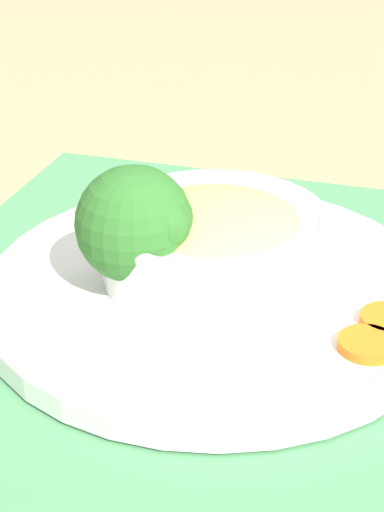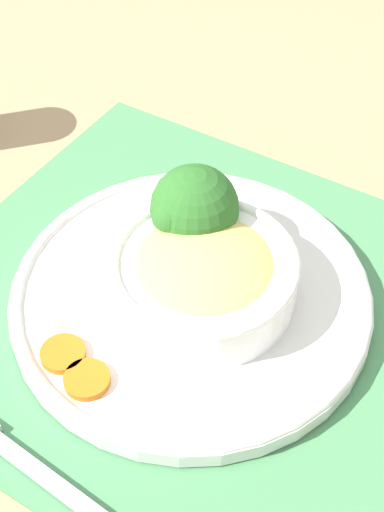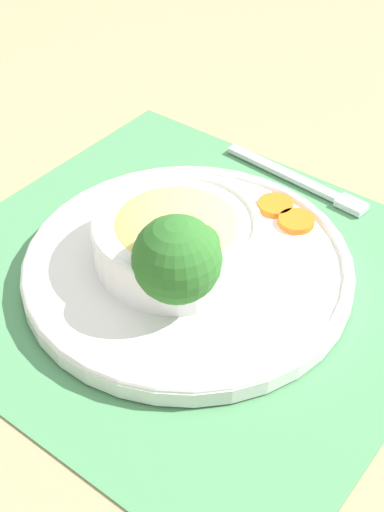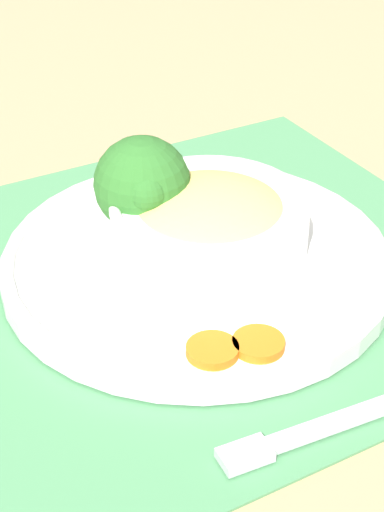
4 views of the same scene
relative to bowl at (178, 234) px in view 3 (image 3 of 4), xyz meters
The scene contains 8 objects.
ground_plane 0.05m from the bowl, 81.91° to the left, with size 4.00×4.00×0.00m, color tan.
placemat 0.05m from the bowl, 81.91° to the left, with size 0.48×0.51×0.00m.
plate 0.03m from the bowl, 81.91° to the left, with size 0.31×0.31×0.02m.
bowl is the anchor object (origin of this frame).
broccoli_floret 0.06m from the bowl, 32.90° to the left, with size 0.08×0.08×0.09m.
carrot_slice_near 0.13m from the bowl, 144.58° to the left, with size 0.04×0.04×0.01m.
carrot_slice_middle 0.13m from the bowl, 159.24° to the left, with size 0.04×0.04×0.01m.
fork 0.20m from the bowl, 165.48° to the left, with size 0.05×0.18×0.01m.
Camera 3 is at (0.42, 0.27, 0.47)m, focal length 50.00 mm.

